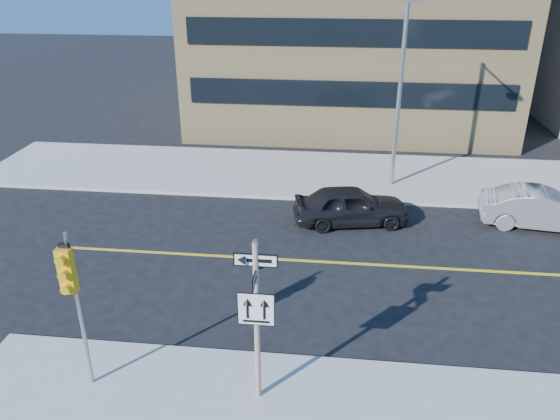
# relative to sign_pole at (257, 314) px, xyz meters

# --- Properties ---
(ground) EXTENTS (120.00, 120.00, 0.00)m
(ground) POSITION_rel_sign_pole_xyz_m (0.00, 2.51, -2.44)
(ground) COLOR black
(ground) RESTS_ON ground
(sign_pole) EXTENTS (0.92, 0.92, 4.06)m
(sign_pole) POSITION_rel_sign_pole_xyz_m (0.00, 0.00, 0.00)
(sign_pole) COLOR beige
(sign_pole) RESTS_ON near_sidewalk
(traffic_signal) EXTENTS (0.32, 0.45, 4.00)m
(traffic_signal) POSITION_rel_sign_pole_xyz_m (-4.00, -0.15, 0.59)
(traffic_signal) COLOR gray
(traffic_signal) RESTS_ON near_sidewalk
(parked_car_a) EXTENTS (2.52, 4.59, 1.48)m
(parked_car_a) POSITION_rel_sign_pole_xyz_m (2.16, 9.62, -1.70)
(parked_car_a) COLOR black
(parked_car_a) RESTS_ON ground
(parked_car_b) EXTENTS (2.13, 4.63, 1.47)m
(parked_car_b) POSITION_rel_sign_pole_xyz_m (9.33, 10.09, -1.70)
(parked_car_b) COLOR gray
(parked_car_b) RESTS_ON ground
(streetlight_a) EXTENTS (0.55, 2.25, 8.00)m
(streetlight_a) POSITION_rel_sign_pole_xyz_m (4.00, 13.27, 2.32)
(streetlight_a) COLOR gray
(streetlight_a) RESTS_ON far_sidewalk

